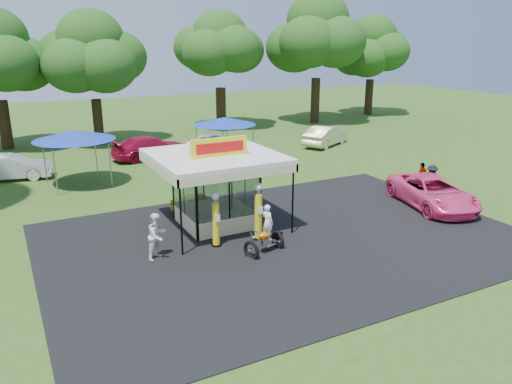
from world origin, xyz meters
The scene contains 23 objects.
ground centered at (0.00, 0.00, 0.00)m, with size 120.00×120.00×0.00m, color #305019.
asphalt_apron centered at (0.00, 2.00, 0.02)m, with size 20.00×14.00×0.04m, color black.
gas_station_kiosk centered at (-2.00, 4.99, 1.78)m, with size 5.40×5.40×4.18m.
gas_pump_left centered at (-2.98, 2.70, 1.12)m, with size 0.44×0.44×2.35m.
gas_pump_right centered at (-1.10, 2.52, 1.22)m, with size 0.47×0.47×2.54m.
motorcycle centered at (-1.42, 1.23, 0.81)m, with size 1.84×1.29×2.08m.
spare_tires centered at (-2.94, 3.85, 0.33)m, with size 0.84×0.75×0.68m.
a_frame_sign centered at (8.41, 0.97, 0.53)m, with size 0.61×0.59×1.05m.
kiosk_car centered at (-2.00, 7.20, 0.48)m, with size 1.13×2.82×0.96m, color yellow.
pink_sedan centered at (8.83, 2.29, 0.79)m, with size 2.62×5.68×1.58m, color #FF4589.
spectator_west centered at (-5.47, 2.67, 0.93)m, with size 0.91×0.71×1.87m, color white.
spectator_east_a centered at (10.34, 3.82, 0.85)m, with size 1.10×0.63×1.70m, color black.
spectator_east_b centered at (10.74, 4.92, 0.78)m, with size 0.91×0.38×1.56m, color gray.
bg_car_a centered at (-10.04, 18.00, 0.77)m, with size 1.64×4.69×1.55m, color silver.
bg_car_b centered at (-0.89, 19.65, 0.80)m, with size 2.26×5.55×1.61m, color #A20C2F.
bg_car_c centered at (3.99, 19.40, 0.74)m, with size 1.75×4.36×1.48m, color silver.
bg_car_e centered at (12.96, 17.54, 0.81)m, with size 1.71×4.91×1.62m, color beige.
tent_west centered at (-6.58, 14.92, 2.94)m, with size 4.64×4.64×3.25m.
tent_east centered at (3.70, 16.68, 2.76)m, with size 4.37×4.37×3.05m.
oak_far_c centered at (-3.13, 26.60, 6.55)m, with size 8.76×8.76×10.32m.
oak_far_d centered at (8.92, 29.28, 6.77)m, with size 8.92×8.92×10.62m.
oak_far_e centered at (18.79, 27.79, 7.96)m, with size 10.48×10.48×12.47m.
oak_far_f centered at (27.55, 29.89, 6.82)m, with size 8.82×8.82×10.62m.
Camera 1 is at (-10.39, -15.09, 8.27)m, focal length 35.00 mm.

